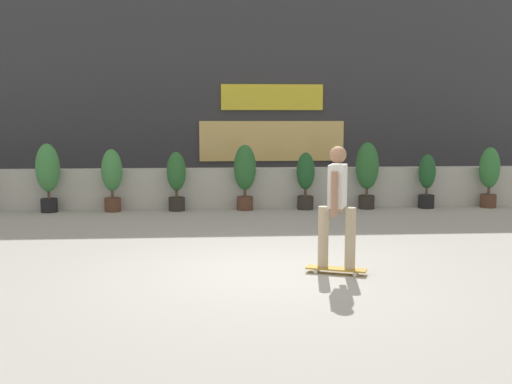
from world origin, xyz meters
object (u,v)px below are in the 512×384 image
(potted_plant_6, at_px, (367,170))
(potted_plant_3, at_px, (176,178))
(potted_plant_7, at_px, (427,179))
(potted_plant_8, at_px, (489,173))
(potted_plant_1, at_px, (48,172))
(potted_plant_5, at_px, (306,178))
(skater_foreground, at_px, (337,204))
(potted_plant_2, at_px, (112,176))
(potted_plant_4, at_px, (245,172))

(potted_plant_6, bearing_deg, potted_plant_3, -180.00)
(potted_plant_7, height_order, potted_plant_8, potted_plant_8)
(potted_plant_7, bearing_deg, potted_plant_1, -180.00)
(potted_plant_5, distance_m, skater_foreground, 5.74)
(potted_plant_1, distance_m, potted_plant_3, 2.77)
(potted_plant_7, bearing_deg, potted_plant_6, 180.00)
(potted_plant_1, xyz_separation_m, potted_plant_2, (1.37, 0.00, -0.09))
(potted_plant_7, xyz_separation_m, skater_foreground, (-3.24, -5.72, 0.28))
(potted_plant_5, relative_size, potted_plant_7, 1.04)
(potted_plant_8, bearing_deg, potted_plant_3, 180.00)
(skater_foreground, bearing_deg, potted_plant_1, 132.17)
(potted_plant_2, relative_size, potted_plant_7, 1.12)
(potted_plant_2, bearing_deg, potted_plant_3, 0.00)
(potted_plant_4, xyz_separation_m, potted_plant_5, (1.36, 0.00, -0.14))
(potted_plant_1, distance_m, potted_plant_6, 7.04)
(potted_plant_1, xyz_separation_m, potted_plant_5, (5.64, 0.00, -0.17))
(potted_plant_2, bearing_deg, potted_plant_4, 0.00)
(potted_plant_6, relative_size, potted_plant_7, 1.22)
(potted_plant_1, relative_size, potted_plant_5, 1.17)
(potted_plant_4, bearing_deg, potted_plant_3, 180.00)
(potted_plant_6, distance_m, potted_plant_8, 2.85)
(potted_plant_2, relative_size, skater_foreground, 0.81)
(potted_plant_4, height_order, potted_plant_7, potted_plant_4)
(potted_plant_6, bearing_deg, potted_plant_8, -0.00)
(potted_plant_2, bearing_deg, potted_plant_6, 0.00)
(potted_plant_1, xyz_separation_m, potted_plant_3, (2.77, 0.00, -0.14))
(potted_plant_6, bearing_deg, potted_plant_4, -180.00)
(potted_plant_2, height_order, potted_plant_6, potted_plant_6)
(potted_plant_3, height_order, potted_plant_5, potted_plant_3)
(potted_plant_1, xyz_separation_m, skater_foreground, (5.18, -5.72, 0.07))
(potted_plant_2, distance_m, potted_plant_7, 7.06)
(potted_plant_7, distance_m, skater_foreground, 6.58)
(potted_plant_7, bearing_deg, potted_plant_2, -180.00)
(potted_plant_2, height_order, potted_plant_4, potted_plant_4)
(potted_plant_5, bearing_deg, potted_plant_1, -180.00)
(potted_plant_5, distance_m, potted_plant_8, 4.24)
(potted_plant_5, bearing_deg, potted_plant_8, -0.00)
(potted_plant_1, bearing_deg, potted_plant_8, 0.00)
(skater_foreground, bearing_deg, potted_plant_3, 112.86)
(potted_plant_5, bearing_deg, potted_plant_7, -0.00)
(potted_plant_1, height_order, potted_plant_6, potted_plant_6)
(potted_plant_2, xyz_separation_m, potted_plant_4, (2.91, 0.00, 0.06))
(potted_plant_8, bearing_deg, potted_plant_5, 180.00)
(potted_plant_4, bearing_deg, potted_plant_8, 0.00)
(potted_plant_7, xyz_separation_m, potted_plant_8, (1.46, -0.00, 0.13))
(potted_plant_3, xyz_separation_m, potted_plant_4, (1.51, 0.00, 0.12))
(potted_plant_1, distance_m, potted_plant_8, 9.88)
(potted_plant_8, xyz_separation_m, skater_foreground, (-4.70, -5.72, 0.15))
(potted_plant_5, relative_size, potted_plant_6, 0.85)
(potted_plant_2, distance_m, potted_plant_8, 8.52)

